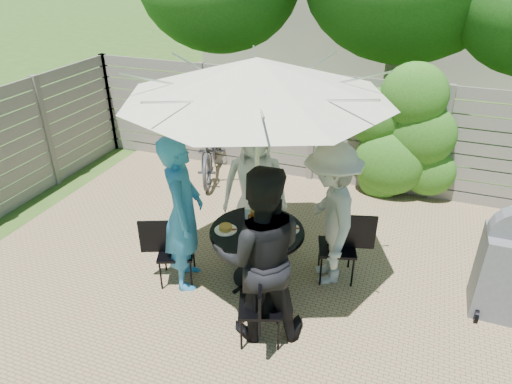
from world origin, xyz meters
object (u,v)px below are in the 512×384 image
(plate_back, at_px, (256,212))
(bicycle, at_px, (212,148))
(chair_back, at_px, (255,219))
(glass_back, at_px, (248,213))
(person_back, at_px, (255,185))
(chair_front, at_px, (260,319))
(person_front, at_px, (260,256))
(plate_front, at_px, (258,246))
(person_right, at_px, (330,215))
(umbrella, at_px, (257,78))
(chair_right, at_px, (337,259))
(plate_right, at_px, (288,227))
(plate_left, at_px, (226,229))
(chair_left, at_px, (176,263))
(coffee_cup, at_px, (265,215))
(glass_right, at_px, (279,219))
(bbq_grill, at_px, (512,268))
(patio_table, at_px, (257,245))
(syrup_jug, at_px, (252,222))
(glass_front, at_px, (267,237))
(person_left, at_px, (183,214))

(plate_back, xyz_separation_m, bicycle, (-1.61, 2.13, -0.25))
(chair_back, bearing_deg, glass_back, -7.35)
(person_back, relative_size, bicycle, 0.93)
(chair_front, relative_size, glass_back, 6.31)
(person_front, bearing_deg, plate_front, -90.00)
(person_right, relative_size, plate_back, 6.80)
(umbrella, bearing_deg, person_right, 22.23)
(chair_front, bearing_deg, chair_right, -41.72)
(person_right, height_order, plate_right, person_right)
(umbrella, distance_m, plate_left, 1.77)
(chair_left, bearing_deg, plate_back, 20.43)
(plate_front, distance_m, coffee_cup, 0.59)
(glass_right, bearing_deg, person_right, 11.81)
(plate_front, relative_size, bbq_grill, 0.20)
(patio_table, xyz_separation_m, chair_left, (-0.89, -0.36, -0.24))
(chair_right, height_order, syrup_jug, chair_right)
(chair_right, bearing_deg, patio_table, 6.71)
(plate_back, xyz_separation_m, glass_right, (0.34, -0.14, 0.05))
(patio_table, relative_size, person_front, 0.74)
(bicycle, bearing_deg, plate_right, -66.72)
(plate_front, bearing_deg, patio_table, 112.23)
(patio_table, height_order, chair_left, chair_left)
(plate_right, relative_size, glass_right, 1.86)
(syrup_jug, bearing_deg, plate_left, -148.31)
(coffee_cup, bearing_deg, person_right, 5.46)
(plate_left, height_order, bicycle, bicycle)
(plate_left, xyz_separation_m, plate_right, (0.67, 0.27, 0.00))
(glass_front, bearing_deg, chair_back, 117.11)
(person_left, distance_m, plate_right, 1.21)
(bbq_grill, bearing_deg, person_front, -153.90)
(person_back, xyz_separation_m, glass_front, (0.51, -0.97, -0.08))
(plate_right, relative_size, coffee_cup, 2.17)
(patio_table, distance_m, plate_right, 0.43)
(plate_front, relative_size, glass_right, 1.86)
(plate_left, distance_m, glass_right, 0.63)
(plate_front, height_order, glass_back, glass_back)
(person_left, height_order, chair_right, person_left)
(plate_right, bearing_deg, syrup_jug, -164.56)
(plate_left, relative_size, syrup_jug, 1.62)
(patio_table, xyz_separation_m, chair_right, (0.89, 0.36, -0.23))
(glass_front, height_order, glass_right, same)
(chair_front, xyz_separation_m, glass_back, (-0.56, 1.09, 0.51))
(plate_front, distance_m, glass_back, 0.63)
(bicycle, bearing_deg, chair_front, -76.35)
(plate_back, bearing_deg, person_left, -134.32)
(chair_back, height_order, glass_back, chair_back)
(umbrella, distance_m, chair_left, 2.41)
(person_back, height_order, bicycle, person_back)
(patio_table, relative_size, plate_front, 5.41)
(person_back, distance_m, person_right, 1.17)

